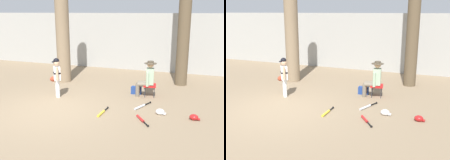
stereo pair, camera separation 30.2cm
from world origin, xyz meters
TOP-DOWN VIEW (x-y plane):
  - ground_plane at (0.00, 0.00)m, footprint 60.00×60.00m
  - concrete_back_wall at (0.00, 6.36)m, footprint 18.00×0.36m
  - tree_near_player at (-1.34, 3.09)m, footprint 0.82×0.82m
  - tree_behind_spectator at (3.17, 4.16)m, footprint 0.65×0.65m
  - young_ballplayer at (-0.53, 1.19)m, footprint 0.53×0.49m
  - folding_stool at (2.36, 2.27)m, footprint 0.46×0.46m
  - seated_spectator at (2.26, 2.25)m, footprint 0.68×0.54m
  - handbag_beside_stool at (1.87, 2.39)m, footprint 0.34×0.19m
  - bat_aluminum_silver at (2.36, 1.10)m, footprint 0.35×0.79m
  - bat_red_barrel at (2.60, 0.14)m, footprint 0.48×0.62m
  - bat_yellow_trainer at (1.46, 0.23)m, footprint 0.07×0.73m
  - batting_helmet_white at (2.99, 0.76)m, footprint 0.29×0.22m
  - batting_helmet_red at (3.89, 0.67)m, footprint 0.27×0.21m

SIDE VIEW (x-z plane):
  - ground_plane at x=0.00m, z-range 0.00..0.00m
  - bat_aluminum_silver at x=2.36m, z-range 0.00..0.07m
  - bat_red_barrel at x=2.60m, z-range 0.00..0.07m
  - bat_yellow_trainer at x=1.46m, z-range 0.00..0.07m
  - batting_helmet_red at x=3.89m, z-range -0.01..0.15m
  - batting_helmet_white at x=2.99m, z-range -0.01..0.15m
  - handbag_beside_stool at x=1.87m, z-range 0.00..0.26m
  - folding_stool at x=2.36m, z-range 0.16..0.57m
  - seated_spectator at x=2.26m, z-range 0.04..1.24m
  - young_ballplayer at x=-0.53m, z-range 0.09..1.40m
  - concrete_back_wall at x=0.00m, z-range 0.00..2.69m
  - tree_near_player at x=-1.34m, z-range -0.41..4.62m
  - tree_behind_spectator at x=3.17m, z-range -0.32..5.26m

